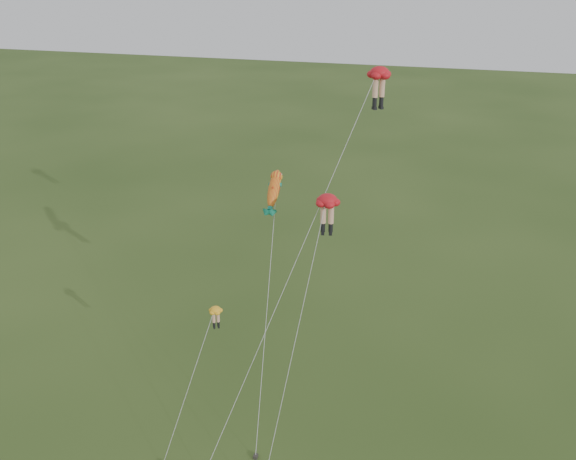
# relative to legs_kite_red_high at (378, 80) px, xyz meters

# --- Properties ---
(ground) EXTENTS (300.00, 300.00, 0.00)m
(ground) POSITION_rel_legs_kite_red_high_xyz_m (-6.82, -12.45, -22.08)
(ground) COLOR #294117
(ground) RESTS_ON ground
(legs_kite_red_high) EXTENTS (8.94, 16.52, 22.98)m
(legs_kite_red_high) POSITION_rel_legs_kite_red_high_xyz_m (0.00, 0.00, 0.00)
(legs_kite_red_high) COLOR red
(legs_kite_red_high) RESTS_ON ground
(legs_kite_red_mid) EXTENTS (2.62, 11.45, 15.92)m
(legs_kite_red_mid) POSITION_rel_legs_kite_red_high_xyz_m (-2.06, -5.80, -6.95)
(legs_kite_red_mid) COLOR red
(legs_kite_red_mid) RESTS_ON ground
(legs_kite_yellow) EXTENTS (2.59, 6.36, 8.77)m
(legs_kite_yellow) POSITION_rel_legs_kite_red_high_xyz_m (-8.67, -9.52, -14.07)
(legs_kite_yellow) COLOR yellow
(legs_kite_yellow) RESTS_ON ground
(fish_kite) EXTENTS (2.16, 11.83, 16.04)m
(fish_kite) POSITION_rel_legs_kite_red_high_xyz_m (-6.48, -2.51, -7.48)
(fish_kite) COLOR orange
(fish_kite) RESTS_ON ground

